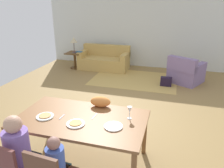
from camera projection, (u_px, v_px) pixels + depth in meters
The scene contains 22 objects.
ground_plane at pixel (126, 104), 5.28m from camera, with size 7.48×6.59×0.02m, color olive.
back_wall at pixel (148, 30), 7.79m from camera, with size 7.48×0.10×2.70m, color silver.
dining_table at pixel (81, 122), 3.15m from camera, with size 1.85×1.04×0.76m.
plate_near_man at pixel (45, 116), 3.14m from camera, with size 0.25×0.25×0.02m, color white.
pizza_near_man at pixel (45, 116), 3.14m from camera, with size 0.17×0.17×0.01m, color tan.
plate_near_child at pixel (76, 124), 2.96m from camera, with size 0.25×0.25×0.02m, color silver.
pizza_near_child at pixel (76, 123), 2.95m from camera, with size 0.17×0.17×0.01m, color gold.
plate_near_woman at pixel (113, 126), 2.90m from camera, with size 0.25×0.25×0.02m, color silver.
wine_glass at pixel (130, 110), 3.06m from camera, with size 0.07×0.07×0.19m.
fork at pixel (62, 117), 3.15m from camera, with size 0.02×0.15×0.01m, color silver.
knife at pixel (94, 116), 3.17m from camera, with size 0.01×0.17×0.01m, color silver.
dining_chair_man at pixel (11, 168), 2.56m from camera, with size 0.45×0.45×0.87m.
person_man at pixel (21, 157), 2.71m from camera, with size 0.30×0.41×1.11m.
cat at pixel (101, 102), 3.43m from camera, with size 0.32×0.16×0.17m, color orange.
area_rug at pixel (134, 79), 6.90m from camera, with size 2.60×1.80×0.01m, color tan.
couch at pixel (104, 60), 7.89m from camera, with size 1.74×0.86×0.82m.
armchair at pixel (185, 72), 6.53m from camera, with size 1.15×1.16×0.82m.
side_table at pixel (75, 58), 7.91m from camera, with size 0.56×0.56×0.58m.
table_lamp at pixel (74, 40), 7.68m from camera, with size 0.26×0.26×0.54m.
book_lower at pixel (78, 52), 7.83m from camera, with size 0.22×0.16×0.03m, color maroon.
book_upper at pixel (79, 52), 7.74m from camera, with size 0.22×0.16×0.03m, color #26537C.
handbag at pixel (166, 82), 6.33m from camera, with size 0.32×0.16×0.26m, color black.
Camera 1 is at (1.00, -3.97, 2.33)m, focal length 35.07 mm.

